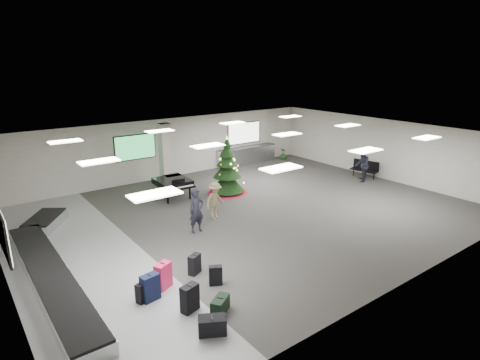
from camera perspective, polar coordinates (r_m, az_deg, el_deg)
ground at (r=16.89m, az=1.38°, el=-4.74°), size 18.00×18.00×0.00m
room_envelope at (r=16.48m, az=-1.05°, el=3.22°), size 18.02×14.02×3.21m
baggage_carousel at (r=13.76m, az=-25.51°, el=-10.71°), size 2.28×9.71×0.43m
service_counter at (r=24.69m, az=1.00°, el=3.51°), size 4.05×0.65×1.08m
suitcase_0 at (r=10.68m, az=-7.16°, el=-16.34°), size 0.52×0.37×0.75m
suitcase_1 at (r=11.74m, az=-3.49°, el=-13.38°), size 0.42×0.35×0.60m
pink_suitcase at (r=11.72m, az=-10.87°, el=-13.23°), size 0.56×0.45×0.78m
suitcase_3 at (r=12.33m, az=-6.48°, el=-11.81°), size 0.46×0.38×0.63m
navy_suitcase at (r=11.27m, az=-12.66°, el=-14.70°), size 0.52×0.35×0.76m
green_duffel at (r=10.67m, az=-2.83°, el=-17.33°), size 0.67×0.58×0.42m
suitcase_8 at (r=11.30m, az=-13.66°, el=-15.26°), size 0.42×0.32×0.56m
black_duffel at (r=9.98m, az=-3.97°, el=-19.93°), size 0.75×0.64×0.45m
christmas_tree at (r=19.22m, az=-1.82°, el=0.96°), size 1.97×1.97×2.81m
grand_piano at (r=18.77m, az=-9.51°, el=-0.35°), size 1.50×1.88×1.04m
bench at (r=22.90m, az=17.38°, el=1.64°), size 0.78×1.54×0.93m
traveler_a at (r=14.91m, az=-6.21°, el=-4.36°), size 0.61×0.40×1.67m
traveler_b at (r=16.14m, az=-3.58°, el=-2.93°), size 1.08×0.77×1.51m
traveler_bench at (r=21.97m, az=16.97°, el=2.06°), size 1.10×1.07×1.79m
potted_plant_left at (r=23.44m, az=-1.92°, el=2.41°), size 0.50×0.54×0.79m
potted_plant_right at (r=26.05m, az=6.15°, el=3.71°), size 0.46×0.46×0.73m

